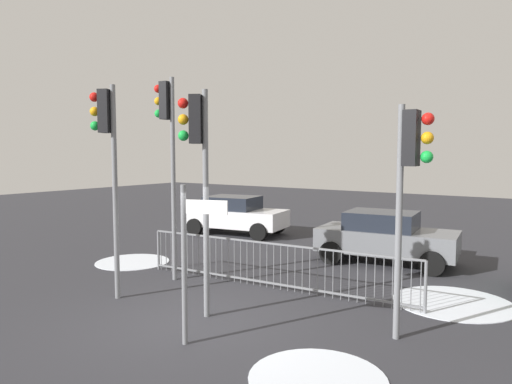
% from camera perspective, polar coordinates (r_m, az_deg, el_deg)
% --- Properties ---
extents(ground_plane, '(60.00, 60.00, 0.00)m').
position_cam_1_polar(ground_plane, '(9.09, -7.35, -15.37)').
color(ground_plane, '#2D2D33').
extents(traffic_light_mid_left, '(0.52, 0.42, 4.30)m').
position_cam_1_polar(traffic_light_mid_left, '(8.78, -7.17, 4.94)').
color(traffic_light_mid_left, slate).
rests_on(traffic_light_mid_left, ground).
extents(traffic_light_foreground_left, '(0.53, 0.40, 4.55)m').
position_cam_1_polar(traffic_light_foreground_left, '(10.34, -17.75, 5.72)').
color(traffic_light_foreground_left, slate).
rests_on(traffic_light_foreground_left, ground).
extents(traffic_light_rear_left, '(0.57, 0.33, 3.92)m').
position_cam_1_polar(traffic_light_rear_left, '(7.94, 18.33, 2.71)').
color(traffic_light_rear_left, slate).
rests_on(traffic_light_rear_left, ground).
extents(traffic_light_mid_right, '(0.57, 0.35, 4.94)m').
position_cam_1_polar(traffic_light_mid_right, '(11.57, -10.75, 7.11)').
color(traffic_light_mid_right, slate).
rests_on(traffic_light_mid_right, ground).
extents(direction_sign_post, '(0.75, 0.31, 2.63)m').
position_cam_1_polar(direction_sign_post, '(7.63, -8.33, -7.68)').
color(direction_sign_post, slate).
rests_on(direction_sign_post, ground).
extents(pedestrian_guard_railing, '(6.92, 0.57, 1.07)m').
position_cam_1_polar(pedestrian_guard_railing, '(10.88, 1.77, -8.90)').
color(pedestrian_guard_railing, slate).
rests_on(pedestrian_guard_railing, ground).
extents(car_white_trailing, '(4.03, 2.44, 1.47)m').
position_cam_1_polar(car_white_trailing, '(17.97, -2.55, -2.78)').
color(car_white_trailing, silver).
rests_on(car_white_trailing, ground).
extents(car_grey_far, '(3.96, 2.28, 1.47)m').
position_cam_1_polar(car_grey_far, '(13.77, 15.58, -5.27)').
color(car_grey_far, slate).
rests_on(car_grey_far, ground).
extents(snow_patch_kerb, '(2.08, 2.08, 0.01)m').
position_cam_1_polar(snow_patch_kerb, '(13.97, -14.90, -8.28)').
color(snow_patch_kerb, silver).
rests_on(snow_patch_kerb, ground).
extents(snow_patch_island, '(1.94, 1.94, 0.01)m').
position_cam_1_polar(snow_patch_island, '(7.00, 7.56, -21.71)').
color(snow_patch_island, silver).
rests_on(snow_patch_island, ground).
extents(snow_patch_verge, '(2.43, 2.43, 0.01)m').
position_cam_1_polar(snow_patch_verge, '(10.80, 23.04, -12.38)').
color(snow_patch_verge, silver).
rests_on(snow_patch_verge, ground).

